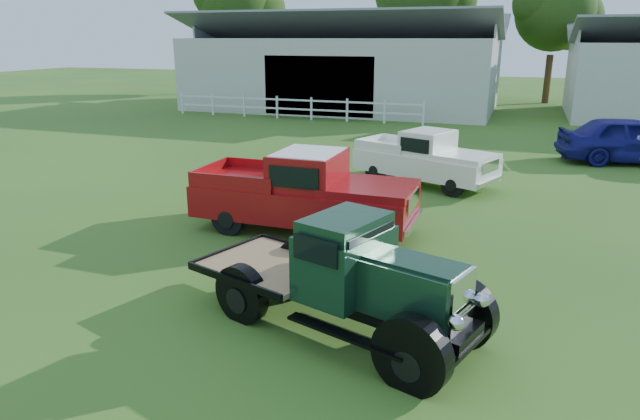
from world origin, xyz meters
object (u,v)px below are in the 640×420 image
(white_pickup, at_px, (425,158))
(misc_car_blue, at_px, (631,140))
(red_pickup, at_px, (304,191))
(vintage_flatbed, at_px, (340,273))

(white_pickup, distance_m, misc_car_blue, 8.34)
(red_pickup, bearing_deg, vintage_flatbed, -62.05)
(vintage_flatbed, height_order, misc_car_blue, vintage_flatbed)
(red_pickup, relative_size, misc_car_blue, 1.07)
(red_pickup, xyz_separation_m, misc_car_blue, (8.13, 10.75, -0.12))
(vintage_flatbed, xyz_separation_m, white_pickup, (-0.34, 9.39, -0.10))
(red_pickup, xyz_separation_m, white_pickup, (1.82, 5.29, -0.14))
(misc_car_blue, bearing_deg, red_pickup, 130.68)
(vintage_flatbed, bearing_deg, white_pickup, 110.21)
(red_pickup, relative_size, white_pickup, 1.18)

